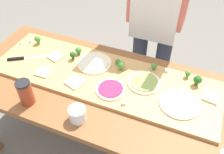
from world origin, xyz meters
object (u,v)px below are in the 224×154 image
at_px(pizza_slice_near_right, 44,72).
at_px(sauce_jar, 25,93).
at_px(broccoli_floret_back_mid, 188,74).
at_px(prep_table, 105,96).
at_px(pizza_whole_pesto_green, 144,82).
at_px(broccoli_floret_center_right, 154,66).
at_px(cheese_crumble_a, 30,41).
at_px(pizza_slice_far_right, 75,82).
at_px(flour_cup, 78,115).
at_px(broccoli_floret_center_left, 78,50).
at_px(chefs_knife, 22,58).
at_px(broccoli_floret_front_right, 118,62).
at_px(broccoli_floret_back_right, 121,65).
at_px(broccoli_floret_front_left, 198,80).
at_px(pizza_whole_beet_magenta, 111,89).
at_px(pizza_slice_center, 211,97).
at_px(broccoli_floret_front_mid, 73,55).
at_px(cook_center, 157,9).
at_px(cheese_crumble_b, 124,103).
at_px(cheese_crumble_c, 167,71).
at_px(pizza_whole_cheese_artichoke, 94,63).
at_px(pizza_whole_white_garlic, 180,103).
at_px(pizza_slice_near_left, 56,57).
at_px(broccoli_floret_back_left, 38,39).

height_order(pizza_slice_near_right, sauce_jar, sauce_jar).
bearing_deg(broccoli_floret_back_mid, prep_table, -151.32).
distance_m(pizza_whole_pesto_green, broccoli_floret_center_right, 0.15).
xyz_separation_m(cheese_crumble_a, sauce_jar, (0.33, -0.48, 0.05)).
relative_size(pizza_whole_pesto_green, pizza_slice_far_right, 2.09).
bearing_deg(flour_cup, broccoli_floret_back_mid, 47.64).
distance_m(broccoli_floret_center_left, flour_cup, 0.55).
bearing_deg(broccoli_floret_back_mid, pizza_whole_pesto_green, -146.74).
relative_size(chefs_knife, broccoli_floret_front_right, 6.00).
bearing_deg(prep_table, broccoli_floret_back_mid, 28.68).
distance_m(pizza_whole_pesto_green, broccoli_floret_back_right, 0.19).
relative_size(broccoli_floret_front_left, broccoli_floret_back_mid, 1.37).
xyz_separation_m(pizza_whole_beet_magenta, sauce_jar, (-0.41, -0.25, 0.05)).
bearing_deg(sauce_jar, pizza_slice_far_right, 50.39).
distance_m(flour_cup, sauce_jar, 0.33).
xyz_separation_m(pizza_whole_beet_magenta, pizza_slice_center, (0.56, 0.16, -0.00)).
distance_m(prep_table, broccoli_floret_front_mid, 0.36).
bearing_deg(pizza_slice_near_right, chefs_knife, 163.59).
bearing_deg(cheese_crumble_a, cook_center, 28.72).
distance_m(pizza_slice_center, broccoli_floret_back_right, 0.57).
bearing_deg(cook_center, cheese_crumble_b, -87.44).
bearing_deg(pizza_slice_center, chefs_knife, -174.24).
relative_size(pizza_whole_pesto_green, pizza_slice_center, 2.32).
distance_m(broccoli_floret_center_right, cheese_crumble_b, 0.36).
bearing_deg(cheese_crumble_a, chefs_knife, -69.02).
bearing_deg(broccoli_floret_back_right, broccoli_floret_front_right, 132.87).
bearing_deg(cheese_crumble_c, sauce_jar, -141.57).
xyz_separation_m(chefs_knife, pizza_slice_near_right, (0.21, -0.06, -0.00)).
xyz_separation_m(broccoli_floret_back_right, sauce_jar, (-0.40, -0.44, 0.02)).
xyz_separation_m(pizza_whole_cheese_artichoke, pizza_whole_white_garlic, (0.60, -0.14, 0.00)).
xyz_separation_m(pizza_whole_white_garlic, pizza_slice_near_left, (-0.87, 0.10, -0.00)).
height_order(pizza_slice_near_left, cheese_crumble_b, cheese_crumble_b).
bearing_deg(broccoli_floret_back_mid, pizza_slice_center, -37.53).
bearing_deg(pizza_slice_far_right, chefs_knife, 171.41).
distance_m(chefs_knife, sauce_jar, 0.39).
xyz_separation_m(pizza_whole_pesto_green, broccoli_floret_back_left, (-0.84, 0.10, 0.03)).
distance_m(broccoli_floret_front_mid, cook_center, 0.68).
bearing_deg(broccoli_floret_back_right, pizza_whole_pesto_green, -18.97).
height_order(pizza_whole_cheese_artichoke, sauce_jar, sauce_jar).
height_order(broccoli_floret_back_mid, cheese_crumble_a, broccoli_floret_back_mid).
xyz_separation_m(prep_table, chefs_knife, (-0.61, 0.00, 0.12)).
bearing_deg(broccoli_floret_front_left, broccoli_floret_back_left, -179.68).
bearing_deg(pizza_slice_near_left, broccoli_floret_front_right, 12.63).
distance_m(pizza_slice_center, cheese_crumble_b, 0.51).
distance_m(broccoli_floret_front_left, broccoli_floret_back_left, 1.14).
bearing_deg(broccoli_floret_back_right, cheese_crumble_c, 18.92).
height_order(pizza_slice_far_right, broccoli_floret_front_left, broccoli_floret_front_left).
height_order(broccoli_floret_back_mid, cook_center, cook_center).
bearing_deg(flour_cup, broccoli_floret_front_left, 41.53).
height_order(pizza_whole_pesto_green, broccoli_floret_front_left, broccoli_floret_front_left).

